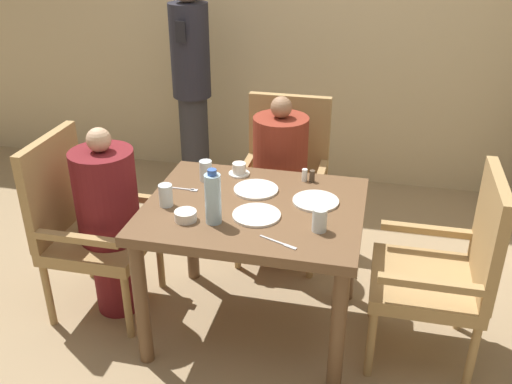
% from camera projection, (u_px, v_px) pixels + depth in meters
% --- Properties ---
extents(ground_plane, '(16.00, 16.00, 0.00)m').
position_uv_depth(ground_plane, '(254.00, 325.00, 3.06)').
color(ground_plane, '#9E8460').
extents(wall_back, '(8.00, 0.06, 2.80)m').
position_uv_depth(wall_back, '(315.00, 0.00, 4.14)').
color(wall_back, '#C6B289').
rests_on(wall_back, ground_plane).
extents(dining_table, '(1.04, 0.85, 0.73)m').
position_uv_depth(dining_table, '(254.00, 225.00, 2.78)').
color(dining_table, brown).
rests_on(dining_table, ground_plane).
extents(chair_left_side, '(0.51, 0.51, 0.99)m').
position_uv_depth(chair_left_side, '(84.00, 222.00, 3.01)').
color(chair_left_side, '#A88451').
rests_on(chair_left_side, ground_plane).
extents(diner_in_left_chair, '(0.32, 0.32, 1.06)m').
position_uv_depth(diner_in_left_chair, '(110.00, 221.00, 2.97)').
color(diner_in_left_chair, maroon).
rests_on(diner_in_left_chair, ground_plane).
extents(chair_far_side, '(0.51, 0.51, 0.99)m').
position_uv_depth(chair_far_side, '(284.00, 174.00, 3.54)').
color(chair_far_side, '#A88451').
rests_on(chair_far_side, ground_plane).
extents(diner_in_far_chair, '(0.32, 0.32, 1.07)m').
position_uv_depth(diner_in_far_chair, '(280.00, 180.00, 3.40)').
color(diner_in_far_chair, maroon).
rests_on(diner_in_far_chair, ground_plane).
extents(chair_right_side, '(0.51, 0.51, 0.99)m').
position_uv_depth(chair_right_side, '(448.00, 266.00, 2.64)').
color(chair_right_side, '#A88451').
rests_on(chair_right_side, ground_plane).
extents(standing_host, '(0.28, 0.31, 1.64)m').
position_uv_depth(standing_host, '(192.00, 81.00, 4.11)').
color(standing_host, '#2D2D33').
rests_on(standing_host, ground_plane).
extents(plate_main_left, '(0.22, 0.22, 0.01)m').
position_uv_depth(plate_main_left, '(256.00, 189.00, 2.86)').
color(plate_main_left, white).
rests_on(plate_main_left, dining_table).
extents(plate_main_right, '(0.22, 0.22, 0.01)m').
position_uv_depth(plate_main_right, '(316.00, 201.00, 2.75)').
color(plate_main_right, white).
rests_on(plate_main_right, dining_table).
extents(plate_dessert_center, '(0.22, 0.22, 0.01)m').
position_uv_depth(plate_dessert_center, '(257.00, 215.00, 2.63)').
color(plate_dessert_center, white).
rests_on(plate_dessert_center, dining_table).
extents(teacup_with_saucer, '(0.11, 0.11, 0.06)m').
position_uv_depth(teacup_with_saucer, '(239.00, 169.00, 3.03)').
color(teacup_with_saucer, white).
rests_on(teacup_with_saucer, dining_table).
extents(bowl_small, '(0.10, 0.10, 0.05)m').
position_uv_depth(bowl_small, '(186.00, 216.00, 2.59)').
color(bowl_small, white).
rests_on(bowl_small, dining_table).
extents(water_bottle, '(0.07, 0.07, 0.26)m').
position_uv_depth(water_bottle, '(213.00, 198.00, 2.53)').
color(water_bottle, '#A3C6DB').
rests_on(water_bottle, dining_table).
extents(glass_tall_near, '(0.07, 0.07, 0.11)m').
position_uv_depth(glass_tall_near, '(320.00, 220.00, 2.49)').
color(glass_tall_near, silver).
rests_on(glass_tall_near, dining_table).
extents(glass_tall_mid, '(0.07, 0.07, 0.11)m').
position_uv_depth(glass_tall_mid, '(206.00, 171.00, 2.95)').
color(glass_tall_mid, silver).
rests_on(glass_tall_mid, dining_table).
extents(glass_tall_far, '(0.07, 0.07, 0.11)m').
position_uv_depth(glass_tall_far, '(166.00, 195.00, 2.70)').
color(glass_tall_far, silver).
rests_on(glass_tall_far, dining_table).
extents(salt_shaker, '(0.03, 0.03, 0.07)m').
position_uv_depth(salt_shaker, '(305.00, 175.00, 2.95)').
color(salt_shaker, white).
rests_on(salt_shaker, dining_table).
extents(pepper_shaker, '(0.03, 0.03, 0.06)m').
position_uv_depth(pepper_shaker, '(312.00, 176.00, 2.95)').
color(pepper_shaker, '#4C3D2D').
rests_on(pepper_shaker, dining_table).
extents(fork_beside_plate, '(0.17, 0.02, 0.00)m').
position_uv_depth(fork_beside_plate, '(185.00, 189.00, 2.88)').
color(fork_beside_plate, silver).
rests_on(fork_beside_plate, dining_table).
extents(knife_beside_plate, '(0.17, 0.08, 0.00)m').
position_uv_depth(knife_beside_plate, '(280.00, 243.00, 2.42)').
color(knife_beside_plate, silver).
rests_on(knife_beside_plate, dining_table).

